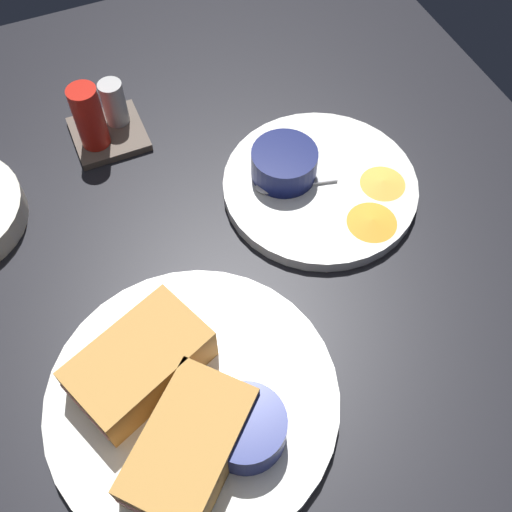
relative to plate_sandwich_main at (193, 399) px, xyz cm
name	(u,v)px	position (x,y,z in cm)	size (l,w,h in cm)	color
ground_plane	(152,317)	(-0.86, 11.31, -2.30)	(110.00, 110.00, 3.00)	black
plate_sandwich_main	(193,399)	(0.00, 0.00, 0.00)	(28.43, 28.43, 1.60)	white
sandwich_half_near	(140,363)	(-3.51, 4.11, 3.20)	(14.93, 12.00, 4.80)	#C68C42
sandwich_half_far	(190,446)	(-1.80, -5.09, 3.20)	(14.72, 14.39, 4.80)	#C68C42
ramekin_dark_sauce	(246,428)	(3.34, -5.45, 2.97)	(7.44, 7.44, 4.04)	navy
spoon_by_dark_ramekin	(196,400)	(0.16, -0.63, 1.16)	(6.67, 9.05, 0.80)	silver
plate_chips_companion	(320,186)	(23.22, 18.99, 0.00)	(23.41, 23.41, 1.60)	white
ramekin_light_gravy	(284,163)	(19.71, 21.91, 2.78)	(7.86, 7.86, 3.68)	#0C144C
spoon_by_gravy_ramekin	(280,185)	(18.41, 20.18, 1.16)	(9.92, 3.82, 0.80)	silver
plantain_chip_scatter	(342,185)	(25.25, 17.27, 1.10)	(16.49, 19.35, 0.60)	orange
condiment_caddy	(101,120)	(1.73, 37.53, 2.61)	(9.00, 9.00, 9.50)	brown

